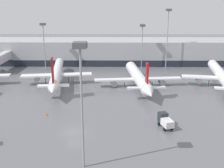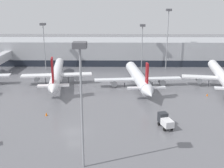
{
  "view_description": "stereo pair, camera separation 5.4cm",
  "coord_description": "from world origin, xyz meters",
  "px_view_note": "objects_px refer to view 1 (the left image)",
  "views": [
    {
      "loc": [
        7.73,
        -47.67,
        23.68
      ],
      "look_at": [
        7.01,
        21.6,
        3.0
      ],
      "focal_mm": 45.0,
      "sensor_mm": 36.0,
      "label": 1
    },
    {
      "loc": [
        7.79,
        -47.67,
        23.68
      ],
      "look_at": [
        7.01,
        21.6,
        3.0
      ],
      "focal_mm": 45.0,
      "sensor_mm": 36.0,
      "label": 2
    }
  ],
  "objects_px": {
    "parked_jet_5": "(222,76)",
    "traffic_cone_3": "(46,114)",
    "service_truck_1": "(165,121)",
    "apron_light_mast_4": "(81,71)",
    "apron_light_mast_3": "(168,23)",
    "parked_jet_2": "(138,77)",
    "traffic_cone_0": "(207,95)",
    "apron_light_mast_5": "(43,33)",
    "apron_light_mast_1": "(142,33)",
    "parked_jet_4": "(57,73)"
  },
  "relations": [
    {
      "from": "parked_jet_2",
      "to": "traffic_cone_3",
      "type": "xyz_separation_m",
      "value": [
        -21.28,
        -21.72,
        -2.3
      ]
    },
    {
      "from": "parked_jet_5",
      "to": "apron_light_mast_1",
      "type": "distance_m",
      "value": 31.16
    },
    {
      "from": "traffic_cone_3",
      "to": "apron_light_mast_5",
      "type": "relative_size",
      "value": 0.05
    },
    {
      "from": "apron_light_mast_3",
      "to": "apron_light_mast_5",
      "type": "bearing_deg",
      "value": -177.48
    },
    {
      "from": "parked_jet_5",
      "to": "apron_light_mast_1",
      "type": "xyz_separation_m",
      "value": [
        -20.86,
        21.03,
        9.66
      ]
    },
    {
      "from": "parked_jet_2",
      "to": "parked_jet_5",
      "type": "distance_m",
      "value": 23.72
    },
    {
      "from": "parked_jet_5",
      "to": "service_truck_1",
      "type": "xyz_separation_m",
      "value": [
        -20.6,
        -27.28,
        -1.63
      ]
    },
    {
      "from": "parked_jet_2",
      "to": "parked_jet_4",
      "type": "height_order",
      "value": "parked_jet_4"
    },
    {
      "from": "traffic_cone_3",
      "to": "service_truck_1",
      "type": "bearing_deg",
      "value": -12.74
    },
    {
      "from": "service_truck_1",
      "to": "traffic_cone_3",
      "type": "relative_size",
      "value": 5.55
    },
    {
      "from": "parked_jet_2",
      "to": "parked_jet_4",
      "type": "distance_m",
      "value": 23.74
    },
    {
      "from": "parked_jet_5",
      "to": "traffic_cone_0",
      "type": "bearing_deg",
      "value": 151.25
    },
    {
      "from": "parked_jet_2",
      "to": "parked_jet_5",
      "type": "bearing_deg",
      "value": -95.86
    },
    {
      "from": "apron_light_mast_1",
      "to": "apron_light_mast_5",
      "type": "xyz_separation_m",
      "value": [
        -34.17,
        -1.03,
        0.32
      ]
    },
    {
      "from": "parked_jet_4",
      "to": "apron_light_mast_3",
      "type": "height_order",
      "value": "apron_light_mast_3"
    },
    {
      "from": "traffic_cone_3",
      "to": "apron_light_mast_3",
      "type": "xyz_separation_m",
      "value": [
        33.01,
        43.66,
        15.87
      ]
    },
    {
      "from": "parked_jet_4",
      "to": "apron_light_mast_4",
      "type": "xyz_separation_m",
      "value": [
        12.44,
        -42.92,
        11.37
      ]
    },
    {
      "from": "parked_jet_2",
      "to": "parked_jet_5",
      "type": "relative_size",
      "value": 0.91
    },
    {
      "from": "parked_jet_4",
      "to": "traffic_cone_0",
      "type": "relative_size",
      "value": 57.63
    },
    {
      "from": "traffic_cone_0",
      "to": "traffic_cone_3",
      "type": "distance_m",
      "value": 40.83
    },
    {
      "from": "service_truck_1",
      "to": "traffic_cone_0",
      "type": "xyz_separation_m",
      "value": [
        14.15,
        19.0,
        -1.12
      ]
    },
    {
      "from": "parked_jet_5",
      "to": "traffic_cone_3",
      "type": "bearing_deg",
      "value": 124.98
    },
    {
      "from": "traffic_cone_0",
      "to": "apron_light_mast_1",
      "type": "xyz_separation_m",
      "value": [
        -14.41,
        29.31,
        12.41
      ]
    },
    {
      "from": "traffic_cone_3",
      "to": "apron_light_mast_1",
      "type": "distance_m",
      "value": 50.65
    },
    {
      "from": "apron_light_mast_3",
      "to": "apron_light_mast_1",
      "type": "bearing_deg",
      "value": -174.45
    },
    {
      "from": "traffic_cone_3",
      "to": "apron_light_mast_3",
      "type": "distance_m",
      "value": 56.99
    },
    {
      "from": "traffic_cone_0",
      "to": "apron_light_mast_4",
      "type": "relative_size",
      "value": 0.04
    },
    {
      "from": "apron_light_mast_1",
      "to": "apron_light_mast_3",
      "type": "height_order",
      "value": "apron_light_mast_3"
    },
    {
      "from": "traffic_cone_3",
      "to": "parked_jet_2",
      "type": "bearing_deg",
      "value": 45.59
    },
    {
      "from": "traffic_cone_0",
      "to": "apron_light_mast_3",
      "type": "distance_m",
      "value": 34.57
    },
    {
      "from": "apron_light_mast_5",
      "to": "apron_light_mast_1",
      "type": "bearing_deg",
      "value": 1.73
    },
    {
      "from": "apron_light_mast_4",
      "to": "apron_light_mast_3",
      "type": "bearing_deg",
      "value": 69.93
    },
    {
      "from": "parked_jet_2",
      "to": "traffic_cone_0",
      "type": "distance_m",
      "value": 19.27
    },
    {
      "from": "traffic_cone_3",
      "to": "apron_light_mast_5",
      "type": "xyz_separation_m",
      "value": [
        -10.04,
        41.76,
        12.66
      ]
    },
    {
      "from": "traffic_cone_3",
      "to": "apron_light_mast_1",
      "type": "relative_size",
      "value": 0.05
    },
    {
      "from": "parked_jet_4",
      "to": "apron_light_mast_3",
      "type": "distance_m",
      "value": 42.62
    },
    {
      "from": "apron_light_mast_3",
      "to": "apron_light_mast_5",
      "type": "height_order",
      "value": "apron_light_mast_3"
    },
    {
      "from": "parked_jet_5",
      "to": "apron_light_mast_3",
      "type": "xyz_separation_m",
      "value": [
        -11.98,
        21.89,
        13.19
      ]
    },
    {
      "from": "service_truck_1",
      "to": "apron_light_mast_4",
      "type": "bearing_deg",
      "value": 117.1
    },
    {
      "from": "apron_light_mast_3",
      "to": "parked_jet_5",
      "type": "bearing_deg",
      "value": -61.31
    },
    {
      "from": "apron_light_mast_1",
      "to": "service_truck_1",
      "type": "bearing_deg",
      "value": -89.69
    },
    {
      "from": "apron_light_mast_3",
      "to": "apron_light_mast_4",
      "type": "relative_size",
      "value": 1.13
    },
    {
      "from": "apron_light_mast_5",
      "to": "apron_light_mast_4",
      "type": "bearing_deg",
      "value": -71.72
    },
    {
      "from": "service_truck_1",
      "to": "traffic_cone_3",
      "type": "distance_m",
      "value": 25.03
    },
    {
      "from": "traffic_cone_0",
      "to": "parked_jet_5",
      "type": "bearing_deg",
      "value": 52.09
    },
    {
      "from": "apron_light_mast_4",
      "to": "apron_light_mast_5",
      "type": "relative_size",
      "value": 1.14
    },
    {
      "from": "parked_jet_5",
      "to": "apron_light_mast_4",
      "type": "xyz_separation_m",
      "value": [
        -34.92,
        -40.9,
        11.51
      ]
    },
    {
      "from": "parked_jet_5",
      "to": "apron_light_mast_4",
      "type": "height_order",
      "value": "apron_light_mast_4"
    },
    {
      "from": "traffic_cone_0",
      "to": "apron_light_mast_5",
      "type": "bearing_deg",
      "value": 149.8
    },
    {
      "from": "parked_jet_2",
      "to": "service_truck_1",
      "type": "bearing_deg",
      "value": -179.46
    }
  ]
}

